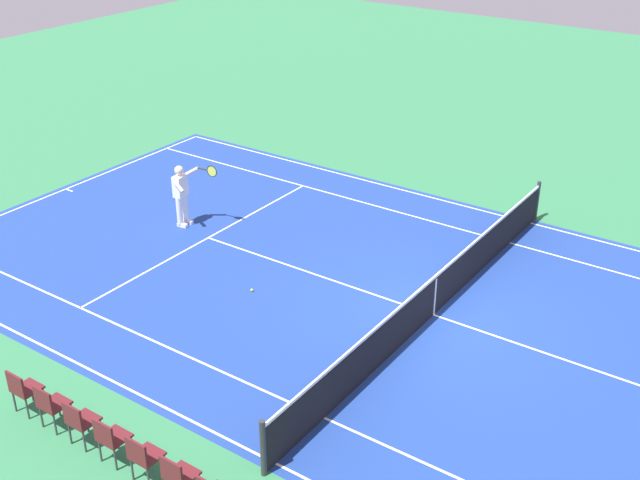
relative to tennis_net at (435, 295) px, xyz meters
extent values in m
plane|color=#2D7247|center=(0.00, 0.00, -0.49)|extent=(60.00, 60.00, 0.00)
cube|color=navy|center=(0.00, 0.00, -0.49)|extent=(24.20, 11.40, 0.00)
cube|color=white|center=(11.90, 0.00, -0.49)|extent=(0.05, 11.00, 0.01)
cube|color=white|center=(0.00, -5.50, -0.49)|extent=(23.80, 0.05, 0.01)
cube|color=white|center=(0.00, 5.50, -0.49)|extent=(23.80, 0.05, 0.01)
cube|color=white|center=(0.00, -4.11, -0.49)|extent=(23.80, 0.05, 0.01)
cube|color=white|center=(0.00, 4.11, -0.49)|extent=(23.80, 0.05, 0.01)
cube|color=white|center=(6.40, 0.00, -0.49)|extent=(0.05, 8.22, 0.01)
cube|color=white|center=(0.00, 0.00, -0.49)|extent=(12.80, 0.05, 0.01)
cube|color=white|center=(11.75, 0.00, -0.49)|extent=(0.30, 0.05, 0.01)
cylinder|color=#2D2D33|center=(0.00, -5.80, 0.05)|extent=(0.10, 0.10, 1.08)
cylinder|color=#2D2D33|center=(0.00, 5.80, 0.05)|extent=(0.10, 0.10, 1.08)
cube|color=black|center=(0.00, 0.00, -0.05)|extent=(0.02, 11.60, 0.88)
cube|color=white|center=(0.00, 0.00, 0.46)|extent=(0.04, 11.60, 0.06)
cube|color=white|center=(0.00, 0.00, -0.05)|extent=(0.04, 0.06, 0.88)
cylinder|color=white|center=(7.45, -0.10, -0.04)|extent=(0.15, 0.15, 0.74)
cube|color=white|center=(7.39, -0.10, -0.45)|extent=(0.29, 0.14, 0.09)
cylinder|color=white|center=(7.47, -0.34, -0.04)|extent=(0.15, 0.15, 0.74)
cube|color=white|center=(7.41, -0.34, -0.45)|extent=(0.29, 0.14, 0.09)
cube|color=white|center=(7.46, -0.22, 0.61)|extent=(0.28, 0.40, 0.56)
sphere|color=beige|center=(7.46, -0.22, 1.04)|extent=(0.23, 0.23, 0.23)
cylinder|color=beige|center=(7.26, 0.04, 0.74)|extent=(0.42, 0.18, 0.26)
cylinder|color=beige|center=(7.31, -0.51, 0.94)|extent=(0.42, 0.26, 0.30)
cylinder|color=#232326|center=(7.01, -0.60, 1.05)|extent=(0.28, 0.06, 0.04)
torus|color=#232326|center=(6.72, -0.63, 1.05)|extent=(0.31, 0.06, 0.31)
cylinder|color=#C6D84C|center=(6.72, -0.63, 1.05)|extent=(0.27, 0.03, 0.27)
sphere|color=#CCE01E|center=(3.80, 1.44, -0.46)|extent=(0.07, 0.07, 0.07)
cylinder|color=#38383D|center=(0.89, 6.71, -0.27)|extent=(0.04, 0.04, 0.44)
cube|color=#56191E|center=(0.71, 6.89, -0.03)|extent=(0.44, 0.44, 0.04)
cube|color=#56191E|center=(0.71, 7.09, 0.19)|extent=(0.44, 0.04, 0.40)
cylinder|color=#38383D|center=(1.63, 6.71, -0.27)|extent=(0.04, 0.04, 0.44)
cylinder|color=#38383D|center=(1.27, 6.71, -0.27)|extent=(0.04, 0.04, 0.44)
cylinder|color=#38383D|center=(1.63, 7.07, -0.27)|extent=(0.04, 0.04, 0.44)
cylinder|color=#38383D|center=(1.27, 7.07, -0.27)|extent=(0.04, 0.04, 0.44)
cube|color=#56191E|center=(1.45, 6.89, -0.03)|extent=(0.44, 0.44, 0.04)
cube|color=#56191E|center=(1.45, 7.09, 0.19)|extent=(0.44, 0.04, 0.40)
cylinder|color=#38383D|center=(2.37, 6.71, -0.27)|extent=(0.04, 0.04, 0.44)
cylinder|color=#38383D|center=(2.01, 6.71, -0.27)|extent=(0.04, 0.04, 0.44)
cylinder|color=#38383D|center=(2.37, 7.07, -0.27)|extent=(0.04, 0.04, 0.44)
cylinder|color=#38383D|center=(2.01, 7.07, -0.27)|extent=(0.04, 0.04, 0.44)
cube|color=#56191E|center=(2.19, 6.89, -0.03)|extent=(0.44, 0.44, 0.04)
cube|color=#56191E|center=(2.19, 7.09, 0.19)|extent=(0.44, 0.04, 0.40)
cylinder|color=#38383D|center=(3.11, 6.71, -0.27)|extent=(0.04, 0.04, 0.44)
cylinder|color=#38383D|center=(2.75, 6.71, -0.27)|extent=(0.04, 0.04, 0.44)
cylinder|color=#38383D|center=(3.11, 7.07, -0.27)|extent=(0.04, 0.04, 0.44)
cylinder|color=#38383D|center=(2.75, 7.07, -0.27)|extent=(0.04, 0.04, 0.44)
cube|color=#56191E|center=(2.93, 6.89, -0.03)|extent=(0.44, 0.44, 0.04)
cube|color=#56191E|center=(2.93, 7.09, 0.19)|extent=(0.44, 0.04, 0.40)
cylinder|color=#38383D|center=(3.85, 6.71, -0.27)|extent=(0.04, 0.04, 0.44)
cylinder|color=#38383D|center=(3.49, 6.71, -0.27)|extent=(0.04, 0.04, 0.44)
cylinder|color=#38383D|center=(3.85, 7.07, -0.27)|extent=(0.04, 0.04, 0.44)
cylinder|color=#38383D|center=(3.49, 7.07, -0.27)|extent=(0.04, 0.04, 0.44)
cube|color=#56191E|center=(3.67, 6.89, -0.03)|extent=(0.44, 0.44, 0.04)
cube|color=#56191E|center=(3.67, 7.09, 0.19)|extent=(0.44, 0.04, 0.40)
cylinder|color=#38383D|center=(4.59, 6.71, -0.27)|extent=(0.04, 0.04, 0.44)
cylinder|color=#38383D|center=(4.23, 6.71, -0.27)|extent=(0.04, 0.04, 0.44)
cylinder|color=#38383D|center=(4.59, 7.07, -0.27)|extent=(0.04, 0.04, 0.44)
cylinder|color=#38383D|center=(4.23, 7.07, -0.27)|extent=(0.04, 0.04, 0.44)
cube|color=#56191E|center=(4.41, 6.89, -0.03)|extent=(0.44, 0.44, 0.04)
cube|color=#56191E|center=(4.41, 7.09, 0.19)|extent=(0.44, 0.04, 0.40)
camera|label=1|loc=(-6.25, 13.23, 8.62)|focal=44.79mm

